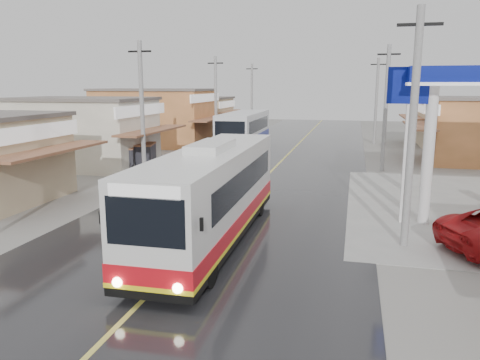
% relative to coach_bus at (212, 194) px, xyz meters
% --- Properties ---
extents(ground, '(120.00, 120.00, 0.00)m').
position_rel_coach_bus_xyz_m(ground, '(-0.32, 0.93, -1.71)').
color(ground, slate).
rests_on(ground, ground).
extents(road, '(12.00, 90.00, 0.02)m').
position_rel_coach_bus_xyz_m(road, '(-0.32, 15.93, -1.70)').
color(road, black).
rests_on(road, ground).
extents(centre_line, '(0.15, 90.00, 0.01)m').
position_rel_coach_bus_xyz_m(centre_line, '(-0.32, 15.93, -1.69)').
color(centre_line, '#D8CC4C').
rests_on(centre_line, road).
extents(shopfronts_left, '(11.00, 44.00, 5.20)m').
position_rel_coach_bus_xyz_m(shopfronts_left, '(-13.32, 18.93, -1.71)').
color(shopfronts_left, tan).
rests_on(shopfronts_left, ground).
extents(utility_poles_left, '(1.60, 50.00, 8.00)m').
position_rel_coach_bus_xyz_m(utility_poles_left, '(-7.32, 16.93, -1.71)').
color(utility_poles_left, gray).
rests_on(utility_poles_left, ground).
extents(utility_poles_right, '(1.60, 36.00, 8.00)m').
position_rel_coach_bus_xyz_m(utility_poles_right, '(6.68, 15.93, -1.71)').
color(utility_poles_right, gray).
rests_on(utility_poles_right, ground).
extents(coach_bus, '(2.71, 11.40, 3.54)m').
position_rel_coach_bus_xyz_m(coach_bus, '(0.00, 0.00, 0.00)').
color(coach_bus, silver).
rests_on(coach_bus, road).
extents(second_bus, '(2.80, 9.83, 3.25)m').
position_rel_coach_bus_xyz_m(second_bus, '(-4.25, 22.85, 0.04)').
color(second_bus, silver).
rests_on(second_bus, road).
extents(cyclist, '(1.17, 1.94, 1.97)m').
position_rel_coach_bus_xyz_m(cyclist, '(-3.42, 7.61, -1.06)').
color(cyclist, black).
rests_on(cyclist, ground).
extents(tricycle_near, '(2.00, 2.39, 1.75)m').
position_rel_coach_bus_xyz_m(tricycle_near, '(-8.70, 12.71, -0.71)').
color(tricycle_near, '#26262D').
rests_on(tricycle_near, ground).
extents(tricycle_far, '(2.05, 2.31, 1.62)m').
position_rel_coach_bus_xyz_m(tricycle_far, '(-9.53, 11.67, -0.78)').
color(tricycle_far, '#26262D').
rests_on(tricycle_far, ground).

